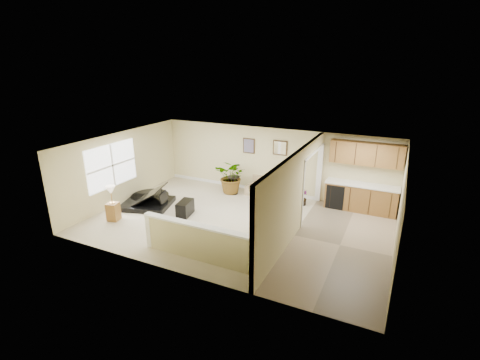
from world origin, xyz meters
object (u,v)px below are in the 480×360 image
at_px(piano_bench, 185,208).
at_px(loveseat, 267,187).
at_px(accent_table, 233,183).
at_px(small_plant, 302,199).
at_px(lamp_stand, 113,206).
at_px(piano, 148,187).
at_px(palm_plant, 232,177).

xyz_separation_m(piano_bench, loveseat, (1.74, 2.87, 0.07)).
height_order(accent_table, small_plant, accent_table).
relative_size(piano_bench, loveseat, 0.48).
relative_size(accent_table, lamp_stand, 0.60).
height_order(piano, small_plant, piano).
height_order(piano, lamp_stand, piano).
bearing_deg(lamp_stand, palm_plant, 58.50).
bearing_deg(palm_plant, lamp_stand, -121.50).
height_order(piano_bench, palm_plant, palm_plant).
bearing_deg(accent_table, palm_plant, 143.22).
distance_m(piano_bench, accent_table, 2.49).
bearing_deg(piano, lamp_stand, -112.70).
distance_m(piano, lamp_stand, 1.52).
height_order(piano_bench, small_plant, small_plant).
bearing_deg(piano_bench, palm_plant, 79.25).
xyz_separation_m(small_plant, lamp_stand, (-5.06, -3.79, 0.25)).
bearing_deg(piano, accent_table, 28.57).
relative_size(piano, piano_bench, 3.00).
xyz_separation_m(accent_table, lamp_stand, (-2.40, -3.71, 0.04)).
relative_size(accent_table, palm_plant, 0.52).
relative_size(palm_plant, small_plant, 2.45).
bearing_deg(piano_bench, small_plant, 37.91).
relative_size(accent_table, small_plant, 1.27).
relative_size(piano, small_plant, 3.99).
xyz_separation_m(accent_table, palm_plant, (-0.08, 0.06, 0.21)).
xyz_separation_m(piano, lamp_stand, (-0.17, -1.51, -0.15)).
distance_m(loveseat, small_plant, 1.52).
relative_size(piano, lamp_stand, 1.90).
height_order(piano_bench, accent_table, accent_table).
relative_size(piano_bench, small_plant, 1.33).
xyz_separation_m(palm_plant, small_plant, (2.74, 0.02, -0.42)).
bearing_deg(lamp_stand, piano_bench, 35.02).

